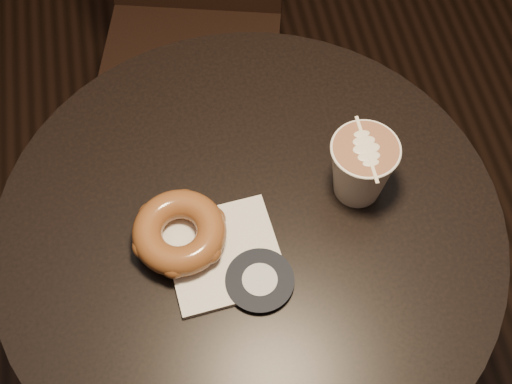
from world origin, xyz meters
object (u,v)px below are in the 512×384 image
cafe_table (250,282)px  pastry_bag (224,254)px  doughnut (179,232)px  latte_cup (361,169)px  chair (191,2)px

cafe_table → pastry_bag: (-0.04, -0.04, 0.20)m
doughnut → latte_cup: (0.25, 0.04, 0.02)m
cafe_table → latte_cup: size_ratio=7.34×
chair → latte_cup: bearing=-60.3°
pastry_bag → latte_cup: latte_cup is taller
doughnut → latte_cup: latte_cup is taller
latte_cup → doughnut: bearing=-171.6°
chair → doughnut: 0.71m
doughnut → pastry_bag: bearing=-30.3°
cafe_table → latte_cup: (0.16, 0.03, 0.25)m
chair → pastry_bag: chair is taller
cafe_table → latte_cup: 0.30m
cafe_table → chair: bearing=90.6°
chair → latte_cup: (0.16, -0.62, 0.27)m
pastry_bag → cafe_table: bearing=37.8°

